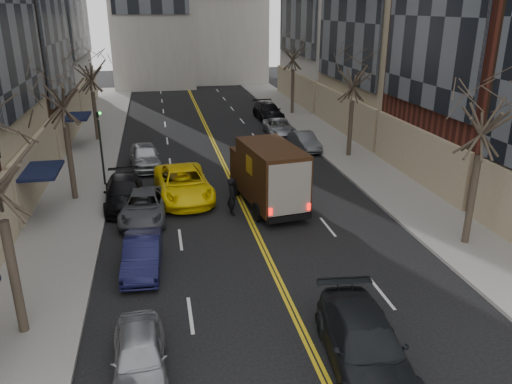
% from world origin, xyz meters
% --- Properties ---
extents(sidewalk_left, '(4.00, 66.00, 0.15)m').
position_xyz_m(sidewalk_left, '(-9.00, 27.00, 0.07)').
color(sidewalk_left, slate).
rests_on(sidewalk_left, ground).
extents(sidewalk_right, '(4.00, 66.00, 0.15)m').
position_xyz_m(sidewalk_right, '(9.00, 27.00, 0.07)').
color(sidewalk_right, slate).
rests_on(sidewalk_right, ground).
extents(tree_lf_mid, '(3.20, 3.20, 8.91)m').
position_xyz_m(tree_lf_mid, '(-8.80, 20.00, 6.60)').
color(tree_lf_mid, '#382D23').
rests_on(tree_lf_mid, sidewalk_left).
extents(tree_lf_far, '(3.20, 3.20, 8.12)m').
position_xyz_m(tree_lf_far, '(-8.80, 33.00, 6.02)').
color(tree_lf_far, '#382D23').
rests_on(tree_lf_far, sidewalk_left).
extents(tree_rt_near, '(3.20, 3.20, 8.71)m').
position_xyz_m(tree_rt_near, '(8.80, 11.00, 6.45)').
color(tree_rt_near, '#382D23').
rests_on(tree_rt_near, sidewalk_right).
extents(tree_rt_mid, '(3.20, 3.20, 8.32)m').
position_xyz_m(tree_rt_mid, '(8.80, 25.00, 6.17)').
color(tree_rt_mid, '#382D23').
rests_on(tree_rt_mid, sidewalk_right).
extents(tree_rt_far, '(3.20, 3.20, 9.11)m').
position_xyz_m(tree_rt_far, '(8.80, 40.00, 6.74)').
color(tree_rt_far, '#382D23').
rests_on(tree_rt_far, sidewalk_right).
extents(traffic_signal, '(0.29, 0.26, 4.70)m').
position_xyz_m(traffic_signal, '(-7.39, 22.00, 2.82)').
color(traffic_signal, black).
rests_on(traffic_signal, sidewalk_left).
extents(ups_truck, '(3.15, 6.44, 3.39)m').
position_xyz_m(ups_truck, '(1.26, 17.20, 1.71)').
color(ups_truck, black).
rests_on(ups_truck, ground).
extents(observer_sedan, '(2.71, 5.47, 1.53)m').
position_xyz_m(observer_sedan, '(1.26, 4.42, 0.76)').
color(observer_sedan, black).
rests_on(observer_sedan, ground).
extents(taxi, '(3.24, 6.19, 1.66)m').
position_xyz_m(taxi, '(-3.00, 19.25, 0.83)').
color(taxi, yellow).
rests_on(taxi, ground).
extents(pedestrian, '(0.51, 0.73, 1.93)m').
position_xyz_m(pedestrian, '(-0.75, 16.42, 0.96)').
color(pedestrian, black).
rests_on(pedestrian, ground).
extents(parked_lf_a, '(1.67, 3.86, 1.30)m').
position_xyz_m(parked_lf_a, '(-5.10, 5.34, 0.65)').
color(parked_lf_a, '#9B9DA2').
rests_on(parked_lf_a, ground).
extents(parked_lf_b, '(1.62, 4.09, 1.33)m').
position_xyz_m(parked_lf_b, '(-5.10, 11.54, 0.66)').
color(parked_lf_b, black).
rests_on(parked_lf_b, ground).
extents(parked_lf_c, '(2.48, 4.87, 1.32)m').
position_xyz_m(parked_lf_c, '(-5.10, 16.76, 0.66)').
color(parked_lf_c, '#45484C').
rests_on(parked_lf_c, ground).
extents(parked_lf_d, '(2.18, 4.97, 1.42)m').
position_xyz_m(parked_lf_d, '(-6.14, 18.82, 0.71)').
color(parked_lf_d, black).
rests_on(parked_lf_d, ground).
extents(parked_lf_e, '(2.22, 4.73, 1.57)m').
position_xyz_m(parked_lf_e, '(-5.10, 25.27, 0.78)').
color(parked_lf_e, '#979A9E').
rests_on(parked_lf_e, ground).
extents(parked_rt_a, '(1.64, 4.00, 1.29)m').
position_xyz_m(parked_rt_a, '(6.30, 27.38, 0.65)').
color(parked_rt_a, '#45484C').
rests_on(parked_rt_a, ground).
extents(parked_rt_b, '(2.37, 4.78, 1.30)m').
position_xyz_m(parked_rt_b, '(5.55, 32.07, 0.65)').
color(parked_rt_b, '#9EA1A5').
rests_on(parked_rt_b, ground).
extents(parked_rt_c, '(2.26, 5.28, 1.52)m').
position_xyz_m(parked_rt_c, '(6.00, 38.17, 0.76)').
color(parked_rt_c, black).
rests_on(parked_rt_c, ground).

